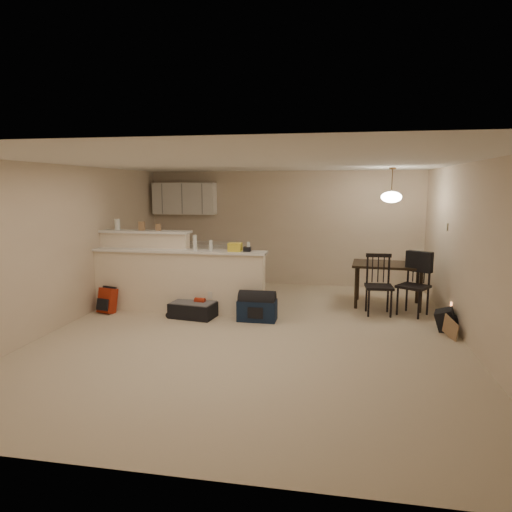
% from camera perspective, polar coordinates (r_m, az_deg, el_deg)
% --- Properties ---
extents(room, '(7.00, 7.02, 2.50)m').
position_cam_1_polar(room, '(6.66, -0.23, 0.78)').
color(room, beige).
rests_on(room, ground).
extents(breakfast_bar, '(3.08, 0.58, 1.39)m').
position_cam_1_polar(breakfast_bar, '(8.18, -11.15, -2.45)').
color(breakfast_bar, '#F8E6C8').
rests_on(breakfast_bar, ground).
extents(upper_cabinets, '(1.40, 0.34, 0.70)m').
position_cam_1_polar(upper_cabinets, '(10.38, -8.92, 7.11)').
color(upper_cabinets, white).
rests_on(upper_cabinets, room).
extents(kitchen_counter, '(1.80, 0.60, 0.90)m').
position_cam_1_polar(kitchen_counter, '(10.34, -7.92, -0.95)').
color(kitchen_counter, white).
rests_on(kitchen_counter, ground).
extents(thermostat, '(0.02, 0.12, 0.12)m').
position_cam_1_polar(thermostat, '(8.26, 22.75, 3.39)').
color(thermostat, beige).
rests_on(thermostat, room).
extents(jar, '(0.10, 0.10, 0.20)m').
position_cam_1_polar(jar, '(8.58, -16.95, 3.79)').
color(jar, silver).
rests_on(jar, breakfast_bar).
extents(cereal_box, '(0.10, 0.07, 0.16)m').
position_cam_1_polar(cereal_box, '(8.38, -14.10, 3.66)').
color(cereal_box, '#9D7751').
rests_on(cereal_box, breakfast_bar).
extents(small_box, '(0.08, 0.06, 0.12)m').
position_cam_1_polar(small_box, '(8.26, -12.10, 3.52)').
color(small_box, '#9D7751').
rests_on(small_box, breakfast_bar).
extents(bottle_a, '(0.07, 0.07, 0.26)m').
position_cam_1_polar(bottle_a, '(7.82, -7.64, 1.66)').
color(bottle_a, silver).
rests_on(bottle_a, breakfast_bar).
extents(bottle_b, '(0.06, 0.06, 0.18)m').
position_cam_1_polar(bottle_b, '(7.75, -5.68, 1.33)').
color(bottle_b, silver).
rests_on(bottle_b, breakfast_bar).
extents(bag_lump, '(0.22, 0.18, 0.14)m').
position_cam_1_polar(bag_lump, '(7.64, -2.63, 1.12)').
color(bag_lump, '#9D7751').
rests_on(bag_lump, breakfast_bar).
extents(pouch, '(0.12, 0.10, 0.08)m').
position_cam_1_polar(pouch, '(7.60, -1.11, 0.86)').
color(pouch, '#9D7751').
rests_on(pouch, breakfast_bar).
extents(extra_item_x, '(0.06, 0.06, 0.16)m').
position_cam_1_polar(extra_item_x, '(7.60, -0.97, 1.16)').
color(extra_item_x, silver).
rests_on(extra_item_x, breakfast_bar).
extents(dining_table, '(1.32, 0.93, 0.78)m').
position_cam_1_polar(dining_table, '(8.61, 16.20, -1.53)').
color(dining_table, black).
rests_on(dining_table, ground).
extents(pendant_lamp, '(0.36, 0.36, 0.62)m').
position_cam_1_polar(pendant_lamp, '(8.49, 16.57, 7.14)').
color(pendant_lamp, brown).
rests_on(pendant_lamp, room).
extents(dining_chair_near, '(0.47, 0.45, 1.03)m').
position_cam_1_polar(dining_chair_near, '(8.01, 15.13, -3.52)').
color(dining_chair_near, black).
rests_on(dining_chair_near, ground).
extents(dining_chair_far, '(0.63, 0.62, 1.05)m').
position_cam_1_polar(dining_chair_far, '(8.15, 19.07, -3.41)').
color(dining_chair_far, black).
rests_on(dining_chair_far, ground).
extents(suitcase, '(0.79, 0.58, 0.25)m').
position_cam_1_polar(suitcase, '(7.75, -7.83, -6.68)').
color(suitcase, black).
rests_on(suitcase, ground).
extents(red_backpack, '(0.32, 0.25, 0.43)m').
position_cam_1_polar(red_backpack, '(8.33, -18.08, -5.31)').
color(red_backpack, '#A32712').
rests_on(red_backpack, ground).
extents(navy_duffel, '(0.62, 0.34, 0.34)m').
position_cam_1_polar(navy_duffel, '(7.48, 0.15, -6.79)').
color(navy_duffel, '#111F36').
rests_on(navy_duffel, ground).
extents(black_daypack, '(0.34, 0.41, 0.32)m').
position_cam_1_polar(black_daypack, '(7.55, 22.66, -7.41)').
color(black_daypack, black).
rests_on(black_daypack, ground).
extents(cardboard_sheet, '(0.12, 0.37, 0.29)m').
position_cam_1_polar(cardboard_sheet, '(7.21, 23.13, -8.31)').
color(cardboard_sheet, '#9D7751').
rests_on(cardboard_sheet, ground).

